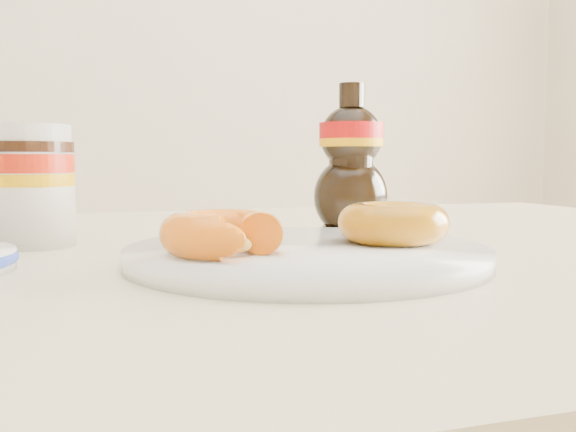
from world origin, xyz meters
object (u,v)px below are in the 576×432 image
object	(u,v)px
dark_jar	(21,200)
nutella_jar	(30,181)
donut_bitten	(222,233)
plate	(307,254)
syrup_bottle	(351,158)
donut_whole	(393,223)
dining_table	(226,328)

from	to	relation	value
dark_jar	nutella_jar	bearing A→B (deg)	-81.89
donut_bitten	nutella_jar	xyz separation A→B (m)	(-0.14, 0.21, 0.03)
plate	syrup_bottle	xyz separation A→B (m)	(0.13, 0.21, 0.08)
donut_whole	nutella_jar	bearing A→B (deg)	148.30
donut_whole	nutella_jar	distance (m)	0.35
plate	nutella_jar	bearing A→B (deg)	140.11
dining_table	syrup_bottle	world-z (taller)	syrup_bottle
donut_bitten	nutella_jar	world-z (taller)	nutella_jar
donut_whole	syrup_bottle	distance (m)	0.22
dark_jar	dining_table	bearing A→B (deg)	-44.49
plate	donut_whole	bearing A→B (deg)	0.10
donut_bitten	dark_jar	xyz separation A→B (m)	(-0.17, 0.36, 0.01)
nutella_jar	syrup_bottle	world-z (taller)	syrup_bottle
donut_bitten	nutella_jar	distance (m)	0.26
plate	dark_jar	world-z (taller)	dark_jar
dark_jar	syrup_bottle	bearing A→B (deg)	-18.88
nutella_jar	dining_table	bearing A→B (deg)	-15.97
plate	dark_jar	xyz separation A→B (m)	(-0.24, 0.33, 0.03)
donut_bitten	donut_whole	world-z (taller)	donut_whole
donut_whole	dark_jar	world-z (taller)	dark_jar
plate	nutella_jar	world-z (taller)	nutella_jar
donut_whole	dark_jar	xyz separation A→B (m)	(-0.32, 0.33, 0.01)
dining_table	donut_whole	size ratio (longest dim) A/B	14.94
donut_whole	donut_bitten	bearing A→B (deg)	-170.43
nutella_jar	dark_jar	xyz separation A→B (m)	(-0.02, 0.15, -0.03)
donut_whole	syrup_bottle	world-z (taller)	syrup_bottle
syrup_bottle	dark_jar	bearing A→B (deg)	161.12
dining_table	syrup_bottle	xyz separation A→B (m)	(0.17, 0.07, 0.17)
nutella_jar	dark_jar	distance (m)	0.15
dining_table	nutella_jar	distance (m)	0.24
donut_whole	nutella_jar	size ratio (longest dim) A/B	0.79
donut_bitten	dark_jar	world-z (taller)	dark_jar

